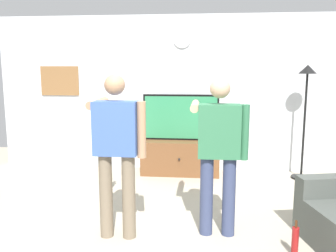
# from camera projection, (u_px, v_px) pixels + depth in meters

# --- Properties ---
(ground_plane) EXTENTS (8.40, 8.40, 0.00)m
(ground_plane) POSITION_uv_depth(u_px,v_px,m) (153.00, 247.00, 3.58)
(ground_plane) COLOR #B2A893
(back_wall) EXTENTS (6.40, 0.10, 2.70)m
(back_wall) POSITION_uv_depth(u_px,v_px,m) (176.00, 93.00, 6.26)
(back_wall) COLOR silver
(back_wall) RESTS_ON ground_plane
(tv_stand) EXTENTS (1.31, 0.58, 0.58)m
(tv_stand) POSITION_uv_depth(u_px,v_px,m) (180.00, 157.00, 6.08)
(tv_stand) COLOR brown
(tv_stand) RESTS_ON ground_plane
(television) EXTENTS (1.28, 0.07, 0.78)m
(television) POSITION_uv_depth(u_px,v_px,m) (181.00, 117.00, 6.01)
(television) COLOR black
(television) RESTS_ON tv_stand
(wall_clock) EXTENTS (0.30, 0.03, 0.30)m
(wall_clock) POSITION_uv_depth(u_px,v_px,m) (182.00, 39.00, 6.04)
(wall_clock) COLOR white
(framed_picture) EXTENTS (0.70, 0.04, 0.52)m
(framed_picture) POSITION_uv_depth(u_px,v_px,m) (60.00, 81.00, 6.38)
(framed_picture) COLOR olive
(floor_lamp) EXTENTS (0.32, 0.32, 1.85)m
(floor_lamp) POSITION_uv_depth(u_px,v_px,m) (306.00, 98.00, 5.61)
(floor_lamp) COLOR black
(floor_lamp) RESTS_ON ground_plane
(person_standing_nearer_lamp) EXTENTS (0.63, 0.78, 1.73)m
(person_standing_nearer_lamp) POSITION_uv_depth(u_px,v_px,m) (116.00, 146.00, 3.67)
(person_standing_nearer_lamp) COLOR #7A6B56
(person_standing_nearer_lamp) RESTS_ON ground_plane
(person_standing_nearer_couch) EXTENTS (0.61, 0.78, 1.69)m
(person_standing_nearer_couch) POSITION_uv_depth(u_px,v_px,m) (219.00, 147.00, 3.73)
(person_standing_nearer_couch) COLOR #384266
(person_standing_nearer_couch) RESTS_ON ground_plane
(beverage_bottle) EXTENTS (0.07, 0.07, 0.35)m
(beverage_bottle) POSITION_uv_depth(u_px,v_px,m) (295.00, 241.00, 3.41)
(beverage_bottle) COLOR maroon
(beverage_bottle) RESTS_ON ground_plane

